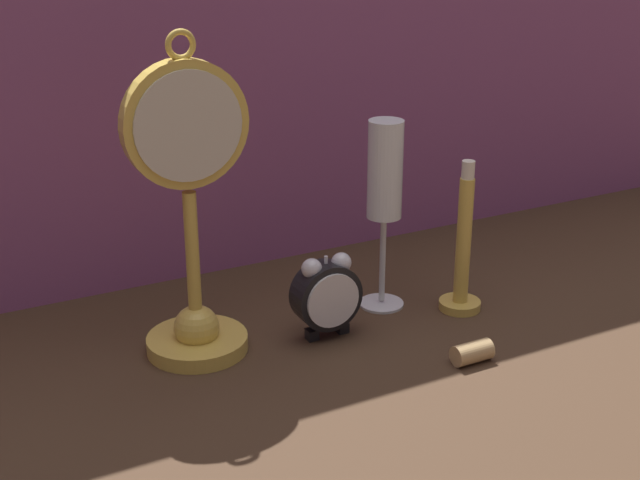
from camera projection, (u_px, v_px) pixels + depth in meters
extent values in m
plane|color=#422D1E|center=(358.00, 381.00, 0.88)|extent=(4.00, 4.00, 0.00)
cube|color=#8E4C7F|center=(222.00, 43.00, 1.04)|extent=(1.71, 0.01, 0.57)
cylinder|color=gold|center=(197.00, 343.00, 0.93)|extent=(0.11, 0.11, 0.02)
sphere|color=gold|center=(197.00, 327.00, 0.93)|extent=(0.05, 0.05, 0.05)
cylinder|color=gold|center=(193.00, 266.00, 0.90)|extent=(0.01, 0.01, 0.16)
cylinder|color=gold|center=(185.00, 124.00, 0.85)|extent=(0.13, 0.02, 0.13)
cylinder|color=beige|center=(189.00, 126.00, 0.84)|extent=(0.11, 0.00, 0.11)
torus|color=gold|center=(181.00, 45.00, 0.82)|extent=(0.03, 0.01, 0.03)
cube|color=black|center=(309.00, 335.00, 0.95)|extent=(0.01, 0.01, 0.01)
cube|color=black|center=(342.00, 327.00, 0.97)|extent=(0.01, 0.01, 0.01)
cylinder|color=black|center=(326.00, 295.00, 0.95)|extent=(0.07, 0.03, 0.07)
cylinder|color=silver|center=(333.00, 301.00, 0.93)|extent=(0.06, 0.00, 0.06)
sphere|color=silver|center=(310.00, 269.00, 0.93)|extent=(0.02, 0.02, 0.02)
sphere|color=silver|center=(341.00, 263.00, 0.94)|extent=(0.02, 0.02, 0.02)
cylinder|color=silver|center=(326.00, 262.00, 0.93)|extent=(0.00, 0.00, 0.01)
cylinder|color=silver|center=(381.00, 302.00, 1.04)|extent=(0.05, 0.05, 0.01)
cylinder|color=silver|center=(383.00, 259.00, 1.02)|extent=(0.01, 0.01, 0.10)
cylinder|color=white|center=(385.00, 170.00, 0.98)|extent=(0.04, 0.04, 0.11)
cylinder|color=#DBC675|center=(385.00, 186.00, 0.99)|extent=(0.03, 0.03, 0.07)
cylinder|color=gold|center=(460.00, 305.00, 1.03)|extent=(0.05, 0.05, 0.01)
cylinder|color=gold|center=(464.00, 241.00, 1.00)|extent=(0.02, 0.02, 0.15)
cylinder|color=silver|center=(468.00, 170.00, 0.97)|extent=(0.01, 0.01, 0.02)
cylinder|color=tan|center=(472.00, 352.00, 0.91)|extent=(0.04, 0.02, 0.02)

